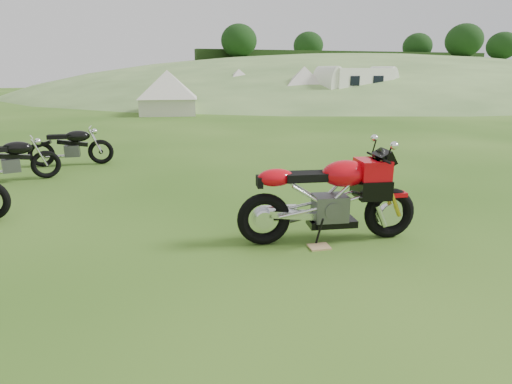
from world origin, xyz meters
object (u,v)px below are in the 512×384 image
object	(u,v)px
sport_motorcycle	(329,191)
vintage_moto_c	(71,145)
vintage_moto_d	(9,159)
tent_right	(304,87)
tent_mid	(239,86)
tent_left	(168,91)
caravan	(356,88)
plywood_board	(319,247)

from	to	relation	value
sport_motorcycle	vintage_moto_c	world-z (taller)	sport_motorcycle
vintage_moto_d	vintage_moto_c	bearing A→B (deg)	38.86
vintage_moto_c	tent_right	xyz separation A→B (m)	(12.04, 13.60, 0.77)
vintage_moto_d	tent_mid	world-z (taller)	tent_mid
tent_left	caravan	size ratio (longest dim) A/B	0.54
vintage_moto_d	tent_left	world-z (taller)	tent_left
plywood_board	vintage_moto_d	bearing A→B (deg)	132.25
tent_left	tent_mid	world-z (taller)	tent_mid
sport_motorcycle	caravan	bearing A→B (deg)	68.24
caravan	vintage_moto_c	bearing A→B (deg)	-148.84
tent_right	caravan	world-z (taller)	tent_right
tent_mid	tent_left	bearing A→B (deg)	-132.63
plywood_board	vintage_moto_c	world-z (taller)	vintage_moto_c
tent_right	tent_left	bearing A→B (deg)	-151.82
plywood_board	tent_mid	xyz separation A→B (m)	(5.44, 23.34, 1.20)
vintage_moto_c	plywood_board	bearing A→B (deg)	-57.90
tent_mid	tent_right	world-z (taller)	tent_right
sport_motorcycle	vintage_moto_c	bearing A→B (deg)	130.34
vintage_moto_d	caravan	bearing A→B (deg)	26.90
plywood_board	caravan	xyz separation A→B (m)	(11.59, 18.99, 1.19)
plywood_board	vintage_moto_d	xyz separation A→B (m)	(-4.49, 4.94, 0.47)
vintage_moto_d	tent_left	xyz separation A→B (m)	(4.73, 13.36, 0.71)
plywood_board	tent_mid	bearing A→B (deg)	76.89
caravan	tent_left	bearing A→B (deg)	174.53
plywood_board	vintage_moto_d	distance (m)	6.69
sport_motorcycle	plywood_board	world-z (taller)	sport_motorcycle
tent_mid	caravan	distance (m)	7.54
tent_mid	caravan	bearing A→B (deg)	-31.96
sport_motorcycle	caravan	world-z (taller)	caravan
tent_right	sport_motorcycle	bearing A→B (deg)	-95.81
vintage_moto_c	tent_right	world-z (taller)	tent_right
tent_right	tent_mid	bearing A→B (deg)	149.83
vintage_moto_c	caravan	bearing A→B (deg)	43.53
tent_right	caravan	size ratio (longest dim) A/B	0.57
tent_right	vintage_moto_c	bearing A→B (deg)	-114.31
sport_motorcycle	vintage_moto_c	xyz separation A→B (m)	(-3.66, 6.12, -0.20)
plywood_board	tent_left	bearing A→B (deg)	89.25
plywood_board	vintage_moto_d	size ratio (longest dim) A/B	0.15
vintage_moto_d	caravan	size ratio (longest dim) A/B	0.36
vintage_moto_c	tent_right	distance (m)	18.18
sport_motorcycle	tent_mid	distance (m)	23.73
sport_motorcycle	plywood_board	bearing A→B (deg)	-126.87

